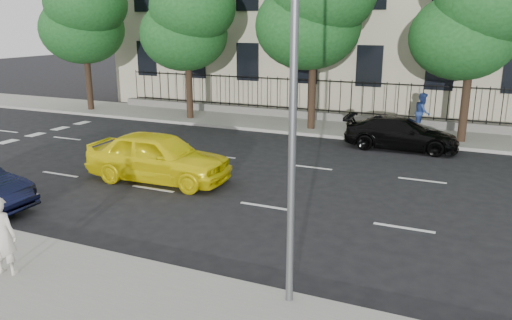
{
  "coord_description": "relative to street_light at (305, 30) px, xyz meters",
  "views": [
    {
      "loc": [
        5.34,
        -10.34,
        5.29
      ],
      "look_at": [
        -0.52,
        3.0,
        1.25
      ],
      "focal_mm": 35.0,
      "sensor_mm": 36.0,
      "label": 1
    }
  ],
  "objects": [
    {
      "name": "pedestrian_far",
      "position": [
        0.62,
        16.46,
        -4.06
      ],
      "size": [
        0.73,
        0.93,
        1.87
      ],
      "primitive_type": "imported",
      "rotation": [
        0.0,
        0.0,
        1.6
      ],
      "color": "navy",
      "rests_on": "far_sidewalk"
    },
    {
      "name": "tree_b",
      "position": [
        -11.46,
        15.13,
        0.69
      ],
      "size": [
        5.53,
        5.12,
        8.97
      ],
      "color": "#382619",
      "rests_on": "far_sidewalk"
    },
    {
      "name": "black_sedan",
      "position": [
        0.13,
        13.03,
        -4.46
      ],
      "size": [
        4.78,
        2.0,
        1.38
      ],
      "primitive_type": "imported",
      "rotation": [
        0.0,
        0.0,
        1.58
      ],
      "color": "black",
      "rests_on": "ground"
    },
    {
      "name": "yellow_taxi",
      "position": [
        -6.81,
        5.11,
        -4.29
      ],
      "size": [
        5.11,
        2.25,
        1.71
      ],
      "primitive_type": "imported",
      "rotation": [
        0.0,
        0.0,
        1.62
      ],
      "color": "#FFEB0D",
      "rests_on": "ground"
    },
    {
      "name": "lane_markings",
      "position": [
        -2.5,
        6.52,
        -5.14
      ],
      "size": [
        49.6,
        4.62,
        0.01
      ],
      "primitive_type": null,
      "color": "silver",
      "rests_on": "ground"
    },
    {
      "name": "tree_d",
      "position": [
        2.54,
        15.13,
        0.69
      ],
      "size": [
        5.34,
        4.94,
        8.84
      ],
      "color": "#382619",
      "rests_on": "far_sidewalk"
    },
    {
      "name": "street_light",
      "position": [
        0.0,
        0.0,
        0.0
      ],
      "size": [
        0.25,
        3.32,
        8.05
      ],
      "color": "slate",
      "rests_on": "near_sidewalk"
    },
    {
      "name": "ground",
      "position": [
        -2.5,
        1.77,
        -5.15
      ],
      "size": [
        120.0,
        120.0,
        0.0
      ],
      "primitive_type": "plane",
      "color": "black",
      "rests_on": "ground"
    },
    {
      "name": "tree_a",
      "position": [
        -18.46,
        15.13,
        0.98
      ],
      "size": [
        5.71,
        5.31,
        9.39
      ],
      "color": "#382619",
      "rests_on": "far_sidewalk"
    },
    {
      "name": "iron_fence",
      "position": [
        -2.5,
        17.47,
        -4.5
      ],
      "size": [
        30.0,
        0.5,
        2.2
      ],
      "color": "slate",
      "rests_on": "far_sidewalk"
    },
    {
      "name": "woman_near",
      "position": [
        -5.83,
        -1.95,
        -4.14
      ],
      "size": [
        0.7,
        0.53,
        1.71
      ],
      "primitive_type": "imported",
      "rotation": [
        0.0,
        0.0,
        3.36
      ],
      "color": "silver",
      "rests_on": "near_sidewalk"
    },
    {
      "name": "near_sidewalk",
      "position": [
        -2.5,
        -2.23,
        -5.07
      ],
      "size": [
        60.0,
        4.0,
        0.15
      ],
      "primitive_type": "cube",
      "color": "gray",
      "rests_on": "ground"
    },
    {
      "name": "far_sidewalk",
      "position": [
        -2.5,
        15.77,
        -5.07
      ],
      "size": [
        60.0,
        4.0,
        0.15
      ],
      "primitive_type": "cube",
      "color": "gray",
      "rests_on": "ground"
    }
  ]
}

